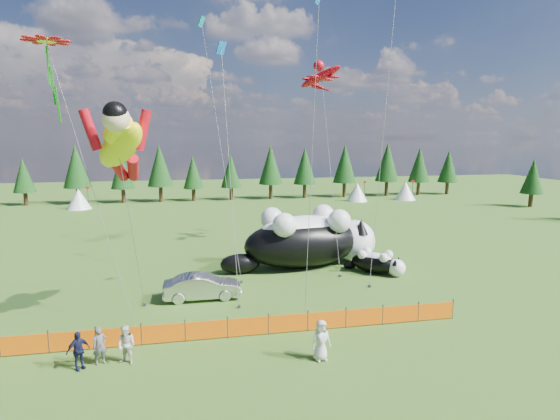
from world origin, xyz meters
name	(u,v)px	position (x,y,z in m)	size (l,w,h in m)	color
ground	(242,312)	(0.00, 0.00, 0.00)	(160.00, 160.00, 0.00)	#16380A
safety_fence	(248,326)	(0.00, -3.00, 0.50)	(22.06, 0.06, 1.10)	#262626
tree_line	(211,175)	(0.00, 45.00, 4.00)	(90.00, 4.00, 8.00)	black
festival_tents	(287,194)	(11.00, 40.00, 1.40)	(50.00, 3.20, 2.80)	white
cat_large	(310,239)	(6.03, 8.00, 2.11)	(12.25, 5.71, 4.44)	black
cat_small	(377,262)	(10.28, 5.30, 0.80)	(3.73, 3.63, 1.67)	black
car	(202,287)	(-2.09, 2.55, 0.76)	(1.61, 4.61, 1.52)	silver
spectator_a	(100,346)	(-6.52, -4.45, 0.83)	(0.60, 0.40, 1.66)	#525257
spectator_b	(126,345)	(-5.42, -4.64, 0.86)	(0.83, 0.49, 1.71)	silver
spectator_c	(78,351)	(-7.32, -4.72, 0.83)	(0.97, 0.50, 1.66)	#131534
spectator_e	(321,340)	(2.84, -5.90, 0.91)	(0.88, 0.58, 1.81)	silver
superhero_kite	(120,146)	(-5.86, -0.43, 9.21)	(6.38, 6.52, 11.57)	#FCF30D
gecko_kite	(320,77)	(8.10, 13.00, 14.57)	(5.95, 11.18, 16.61)	#B30816
flower_kite	(47,44)	(-9.69, 2.71, 14.40)	(5.77, 5.67, 15.63)	#B30816
diamond_kite_a	(222,57)	(-0.37, 6.70, 14.79)	(1.06, 6.76, 16.67)	blue
diamond_kite_c	(319,10)	(3.97, -0.80, 15.83)	(1.23, 1.40, 17.33)	blue
diamond_kite_d	(203,32)	(-1.37, 12.89, 17.65)	(2.39, 8.91, 20.23)	#0B848B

